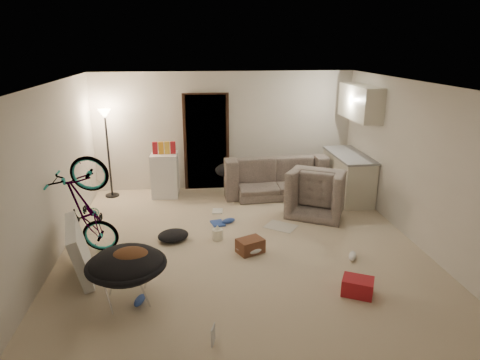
{
  "coord_description": "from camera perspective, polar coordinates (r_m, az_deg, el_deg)",
  "views": [
    {
      "loc": [
        -0.75,
        -6.01,
        3.04
      ],
      "look_at": [
        0.04,
        0.6,
        0.91
      ],
      "focal_mm": 32.0,
      "sensor_mm": 36.0,
      "label": 1
    }
  ],
  "objects": [
    {
      "name": "floor",
      "position": [
        6.78,
        0.25,
        -8.98
      ],
      "size": [
        5.5,
        6.0,
        0.02
      ],
      "primitive_type": "cube",
      "color": "beige",
      "rests_on": "ground"
    },
    {
      "name": "ceiling",
      "position": [
        6.08,
        0.29,
        12.73
      ],
      "size": [
        5.5,
        6.0,
        0.02
      ],
      "primitive_type": "cube",
      "color": "white",
      "rests_on": "wall_back"
    },
    {
      "name": "wall_back",
      "position": [
        9.23,
        -2.06,
        6.55
      ],
      "size": [
        5.5,
        0.02,
        2.5
      ],
      "primitive_type": "cube",
      "color": "silver",
      "rests_on": "floor"
    },
    {
      "name": "wall_front",
      "position": [
        3.58,
        6.39,
        -12.45
      ],
      "size": [
        5.5,
        0.02,
        2.5
      ],
      "primitive_type": "cube",
      "color": "silver",
      "rests_on": "floor"
    },
    {
      "name": "wall_left",
      "position": [
        6.59,
        -24.3,
        0.35
      ],
      "size": [
        0.02,
        6.0,
        2.5
      ],
      "primitive_type": "cube",
      "color": "silver",
      "rests_on": "floor"
    },
    {
      "name": "wall_right",
      "position": [
        7.19,
        22.68,
        1.92
      ],
      "size": [
        0.02,
        6.0,
        2.5
      ],
      "primitive_type": "cube",
      "color": "silver",
      "rests_on": "floor"
    },
    {
      "name": "doorway",
      "position": [
        9.21,
        -4.51,
        5.02
      ],
      "size": [
        0.85,
        0.1,
        2.04
      ],
      "primitive_type": "cube",
      "color": "black",
      "rests_on": "floor"
    },
    {
      "name": "door_trim",
      "position": [
        9.18,
        -4.5,
        4.98
      ],
      "size": [
        0.97,
        0.04,
        2.1
      ],
      "primitive_type": "cube",
      "color": "black",
      "rests_on": "floor"
    },
    {
      "name": "floor_lamp",
      "position": [
        8.99,
        -17.37,
        5.81
      ],
      "size": [
        0.28,
        0.28,
        1.81
      ],
      "color": "black",
      "rests_on": "floor"
    },
    {
      "name": "kitchen_counter",
      "position": [
        9.0,
        14.17,
        0.4
      ],
      "size": [
        0.6,
        1.5,
        0.88
      ],
      "primitive_type": "cube",
      "color": "beige",
      "rests_on": "floor"
    },
    {
      "name": "counter_top",
      "position": [
        8.88,
        14.39,
        3.24
      ],
      "size": [
        0.64,
        1.54,
        0.04
      ],
      "primitive_type": "cube",
      "color": "gray",
      "rests_on": "kitchen_counter"
    },
    {
      "name": "kitchen_uppers",
      "position": [
        8.74,
        15.73,
        9.93
      ],
      "size": [
        0.38,
        1.4,
        0.65
      ],
      "primitive_type": "cube",
      "color": "beige",
      "rests_on": "wall_right"
    },
    {
      "name": "sofa",
      "position": [
        9.06,
        4.48,
        0.15
      ],
      "size": [
        2.16,
        0.92,
        0.62
      ],
      "primitive_type": "imported",
      "rotation": [
        0.0,
        0.0,
        3.19
      ],
      "color": "#313831",
      "rests_on": "floor"
    },
    {
      "name": "armchair",
      "position": [
        8.16,
        10.52,
        -2.0
      ],
      "size": [
        1.3,
        1.25,
        0.65
      ],
      "primitive_type": "imported",
      "rotation": [
        0.0,
        0.0,
        2.63
      ],
      "color": "#313831",
      "rests_on": "floor"
    },
    {
      "name": "bicycle",
      "position": [
        6.77,
        -19.6,
        -6.13
      ],
      "size": [
        1.66,
        0.87,
        0.92
      ],
      "primitive_type": "imported",
      "rotation": [
        0.0,
        -0.17,
        1.46
      ],
      "color": "black",
      "rests_on": "floor"
    },
    {
      "name": "book_asset",
      "position": [
        4.81,
        -3.8,
        -21.4
      ],
      "size": [
        0.25,
        0.21,
        0.02
      ],
      "primitive_type": "imported",
      "rotation": [
        0.0,
        0.0,
        1.25
      ],
      "color": "#AB1921",
      "rests_on": "floor"
    },
    {
      "name": "mini_fridge",
      "position": [
        8.96,
        -9.96,
        0.67
      ],
      "size": [
        0.56,
        0.56,
        0.9
      ],
      "primitive_type": "cube",
      "rotation": [
        0.0,
        0.0,
        -0.06
      ],
      "color": "white",
      "rests_on": "floor"
    },
    {
      "name": "snack_box_0",
      "position": [
        8.83,
        -11.25,
        4.04
      ],
      "size": [
        0.1,
        0.07,
        0.3
      ],
      "primitive_type": "cube",
      "rotation": [
        0.0,
        0.0,
        -0.04
      ],
      "color": "#AB1921",
      "rests_on": "mini_fridge"
    },
    {
      "name": "snack_box_1",
      "position": [
        8.82,
        -10.47,
        4.07
      ],
      "size": [
        0.11,
        0.08,
        0.3
      ],
      "primitive_type": "cube",
      "rotation": [
        0.0,
        0.0,
        0.13
      ],
      "color": "orange",
      "rests_on": "mini_fridge"
    },
    {
      "name": "snack_box_2",
      "position": [
        8.81,
        -9.69,
        4.1
      ],
      "size": [
        0.1,
        0.07,
        0.3
      ],
      "primitive_type": "cube",
      "rotation": [
        0.0,
        0.0,
        -0.01
      ],
      "color": "gold",
      "rests_on": "mini_fridge"
    },
    {
      "name": "snack_box_3",
      "position": [
        8.81,
        -8.91,
        4.13
      ],
      "size": [
        0.1,
        0.08,
        0.3
      ],
      "primitive_type": "cube",
      "rotation": [
        0.0,
        0.0,
        -0.07
      ],
      "color": "#AB1921",
      "rests_on": "mini_fridge"
    },
    {
      "name": "saucer_chair",
      "position": [
        5.47,
        -14.84,
        -11.68
      ],
      "size": [
        0.97,
        0.97,
        0.69
      ],
      "color": "silver",
      "rests_on": "floor"
    },
    {
      "name": "hoodie",
      "position": [
        5.34,
        -14.51,
        -9.95
      ],
      "size": [
        0.56,
        0.5,
        0.22
      ],
      "primitive_type": "ellipsoid",
      "rotation": [
        0.0,
        0.0,
        0.24
      ],
      "color": "brown",
      "rests_on": "saucer_chair"
    },
    {
      "name": "sofa_drape",
      "position": [
        8.86,
        -1.52,
        1.34
      ],
      "size": [
        0.6,
        0.51,
        0.28
      ],
      "primitive_type": "ellipsoid",
      "rotation": [
        0.0,
        0.0,
        0.1
      ],
      "color": "black",
      "rests_on": "sofa"
    },
    {
      "name": "tv_box",
      "position": [
        6.28,
        -20.65,
        -8.71
      ],
      "size": [
        0.55,
        1.15,
        0.74
      ],
      "primitive_type": "cube",
      "rotation": [
        0.0,
        -0.21,
        0.26
      ],
      "color": "silver",
      "rests_on": "floor"
    },
    {
      "name": "drink_case_a",
      "position": [
        6.57,
        1.38,
        -8.75
      ],
      "size": [
        0.46,
        0.41,
        0.22
      ],
      "primitive_type": "cube",
      "rotation": [
        0.0,
        0.0,
        0.43
      ],
      "color": "brown",
      "rests_on": "floor"
    },
    {
      "name": "drink_case_b",
      "position": [
        5.77,
        15.41,
        -13.53
      ],
      "size": [
        0.46,
        0.42,
        0.22
      ],
      "primitive_type": "cube",
      "rotation": [
        0.0,
        0.0,
        -0.48
      ],
      "color": "#AB1921",
      "rests_on": "floor"
    },
    {
      "name": "juicer",
      "position": [
        7.0,
        -3.02,
        -7.13
      ],
      "size": [
        0.17,
        0.17,
        0.25
      ],
      "color": "white",
      "rests_on": "floor"
    },
    {
      "name": "newspaper",
      "position": [
        7.52,
        5.47,
        -6.17
      ],
      "size": [
        0.65,
        0.62,
        0.01
      ],
      "primitive_type": "cube",
      "rotation": [
        0.0,
        0.0,
        0.92
      ],
      "color": "beige",
      "rests_on": "floor"
    },
    {
      "name": "book_blue",
      "position": [
        7.59,
        -2.98,
        -5.79
      ],
      "size": [
        0.27,
        0.33,
        0.03
      ],
      "primitive_type": "cube",
      "rotation": [
        0.0,
        0.0,
        0.22
      ],
      "color": "#2D4BA3",
      "rests_on": "floor"
    },
    {
      "name": "book_white",
      "position": [
        8.13,
        -3.02,
        -4.16
      ],
      "size": [
        0.22,
        0.27,
        0.02
      ],
      "primitive_type": "cube",
      "rotation": [
        0.0,
        0.0,
        -0.11
      ],
      "color": "silver",
      "rests_on": "floor"
    },
    {
      "name": "shoe_0",
      "position": [
        7.6,
        -1.56,
        -5.46
      ],
      "size": [
        0.27,
        0.19,
        0.09
      ],
      "primitive_type": "ellipsoid",
      "rotation": [
        0.0,
        0.0,
        0.36
      ],
      "color": "#2D4BA3",
      "rests_on": "floor"
    },
    {
      "name": "shoe_2",
      "position": [
        5.57,
        -13.24,
        -15.34
      ],
      "size": [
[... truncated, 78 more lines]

